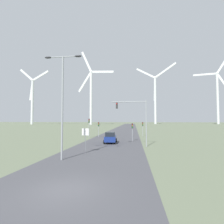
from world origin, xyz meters
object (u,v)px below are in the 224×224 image
traffic_light_post_near_right (132,128)px  traffic_light_post_mid_left (99,126)px  wind_turbine_far_left (32,97)px  stop_sign_near (85,136)px  wind_turbine_right (218,93)px  wind_turbine_center (155,95)px  traffic_light_post_near_left (89,124)px  traffic_light_post_mid_right (143,126)px  traffic_light_mast_overhead (134,113)px  streetlamp (62,94)px  wind_turbine_left (91,92)px  car_approaching (110,137)px

traffic_light_post_near_right → traffic_light_post_mid_left: bearing=139.1°
traffic_light_post_mid_left → wind_turbine_far_left: 136.44m
wind_turbine_far_left → stop_sign_near: bearing=-56.1°
wind_turbine_far_left → wind_turbine_right: bearing=10.5°
traffic_light_post_mid_left → wind_turbine_right: 165.82m
wind_turbine_center → wind_turbine_right: size_ratio=0.88×
wind_turbine_far_left → traffic_light_post_mid_left: bearing=-52.4°
stop_sign_near → traffic_light_post_near_right: (5.36, 12.22, 0.38)m
traffic_light_post_near_left → traffic_light_post_mid_right: size_ratio=1.23×
wind_turbine_far_left → wind_turbine_center: 114.98m
traffic_light_post_near_left → traffic_light_mast_overhead: (9.80, -11.63, 1.81)m
streetlamp → traffic_light_post_mid_right: (8.96, 25.13, -3.93)m
wind_turbine_center → wind_turbine_right: 58.58m
traffic_light_post_near_left → wind_turbine_right: wind_turbine_right is taller
traffic_light_post_near_right → wind_turbine_right: 167.59m
wind_turbine_left → traffic_light_mast_overhead: bearing=-73.1°
wind_turbine_left → traffic_light_post_near_right: bearing=-72.4°
traffic_light_post_mid_right → wind_turbine_left: size_ratio=0.05×
streetlamp → stop_sign_near: (1.27, 3.70, -4.40)m
stop_sign_near → traffic_light_mast_overhead: traffic_light_mast_overhead is taller
traffic_light_post_near_right → traffic_light_post_mid_left: size_ratio=0.97×
traffic_light_post_mid_right → traffic_light_post_near_left: bearing=-161.1°
traffic_light_post_mid_right → wind_turbine_center: (19.15, 133.37, 26.39)m
stop_sign_near → wind_turbine_far_left: size_ratio=0.06×
car_approaching → traffic_light_post_near_right: bearing=40.5°
stop_sign_near → wind_turbine_right: 180.77m
wind_turbine_right → traffic_light_post_near_left: bearing=-122.7°
traffic_light_post_mid_left → traffic_light_post_mid_right: (9.92, 2.63, 0.00)m
wind_turbine_right → wind_turbine_far_left: bearing=-169.5°
traffic_light_mast_overhead → wind_turbine_far_left: 151.11m
traffic_light_post_mid_left → wind_turbine_center: size_ratio=0.06×
traffic_light_post_near_left → wind_turbine_right: (89.45, 139.46, 26.95)m
stop_sign_near → traffic_light_post_near_right: size_ratio=0.88×
traffic_light_mast_overhead → wind_turbine_right: bearing=62.2°
traffic_light_post_near_right → streetlamp: bearing=-112.6°
traffic_light_post_mid_left → car_approaching: 10.56m
streetlamp → wind_turbine_left: wind_turbine_left is taller
stop_sign_near → wind_turbine_center: wind_turbine_center is taller
traffic_light_post_near_left → traffic_light_post_near_right: traffic_light_post_near_left is taller
traffic_light_post_near_right → wind_turbine_right: (80.02, 144.64, 27.59)m
wind_turbine_far_left → traffic_light_post_near_right: bearing=-51.7°
car_approaching → wind_turbine_far_left: size_ratio=0.08×
traffic_light_post_near_left → traffic_light_post_mid_left: traffic_light_post_near_left is taller
wind_turbine_far_left → traffic_light_mast_overhead: bearing=-53.1°
wind_turbine_center → traffic_light_post_near_right: bearing=-98.6°
wind_turbine_right → traffic_light_post_mid_right: bearing=-119.8°
wind_turbine_far_left → wind_turbine_left: (53.96, -0.89, 3.34)m
traffic_light_mast_overhead → wind_turbine_right: 172.64m
car_approaching → wind_turbine_center: size_ratio=0.07×
stop_sign_near → wind_turbine_far_left: bearing=123.9°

